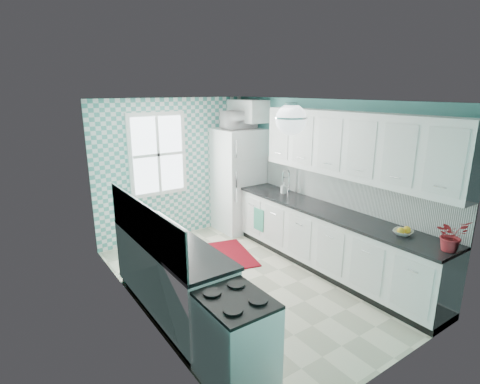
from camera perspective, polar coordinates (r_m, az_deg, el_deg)
floor at (r=5.50m, az=1.09°, el=-13.43°), size 3.00×4.40×0.02m
ceiling at (r=4.82m, az=1.25°, el=13.84°), size 3.00×4.40×0.02m
wall_back at (r=6.87m, az=-9.74°, el=3.52°), size 3.00×0.02×2.50m
wall_front at (r=3.58m, az=22.69°, el=-8.78°), size 3.00×0.02×2.50m
wall_left at (r=4.34m, az=-15.23°, el=-3.86°), size 0.02×4.40×2.50m
wall_right at (r=6.00m, az=12.93°, el=1.60°), size 0.02×4.40×2.50m
accent_wall at (r=6.85m, az=-9.66°, el=3.49°), size 3.00×0.01×2.50m
window at (r=6.63m, az=-12.41°, el=5.59°), size 1.04×0.05×1.44m
backsplash_right at (r=5.74m, az=15.68°, el=0.24°), size 0.02×3.60×0.51m
backsplash_left at (r=4.30m, az=-14.56°, el=-4.78°), size 0.02×2.15×0.51m
upper_cabinets_right at (r=5.36m, az=16.82°, el=6.81°), size 0.33×3.20×0.90m
upper_cabinet_fridge at (r=7.07m, az=1.03°, el=12.25°), size 0.40×0.74×0.40m
ceiling_light at (r=4.21m, az=7.77°, el=10.93°), size 0.34×0.34×0.35m
base_cabinets_right at (r=5.77m, az=13.29°, el=-7.35°), size 0.60×3.60×0.90m
countertop_right at (r=5.60m, az=13.48°, el=-2.95°), size 0.63×3.60×0.04m
base_cabinets_left at (r=4.70m, az=-10.57°, el=-12.70°), size 0.60×2.15×0.90m
countertop_left at (r=4.50m, az=-10.69°, el=-7.37°), size 0.63×2.15×0.04m
fridge at (r=7.13m, az=-0.18°, el=1.86°), size 0.84×0.83×1.94m
stove at (r=3.66m, az=-0.78°, el=-21.44°), size 0.57×0.71×0.85m
sink at (r=6.35m, az=6.25°, el=-0.30°), size 0.49×0.41×0.53m
rug at (r=6.23m, az=-2.20°, el=-9.61°), size 1.04×1.28×0.02m
dish_towel at (r=6.44m, az=2.85°, el=-4.22°), size 0.08×0.25×0.39m
fruit_bowl at (r=4.95m, az=23.60°, el=-5.68°), size 0.29×0.29×0.06m
potted_plant at (r=4.67m, az=29.53°, el=-5.74°), size 0.39×0.37×0.36m
soap_bottle at (r=6.34m, az=6.68°, el=0.64°), size 0.11×0.11×0.19m
microwave at (r=6.96m, az=-0.18°, el=10.94°), size 0.60×0.42×0.32m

